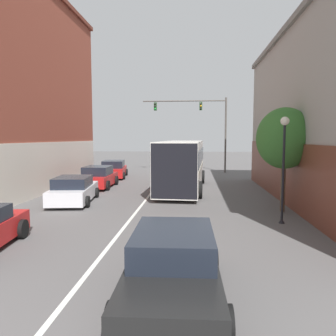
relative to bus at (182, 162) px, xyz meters
The scene contains 9 objects.
lane_center_line 3.61m from the bus, 127.53° to the right, with size 0.14×47.06×0.01m.
bus is the anchor object (origin of this frame).
hatchback_foreground 15.09m from the bus, 88.53° to the right, with size 2.23×4.62×1.46m.
parked_car_left_mid 6.00m from the bus, behind, with size 2.18×4.21×1.51m.
parked_car_left_far 8.84m from the bus, 135.42° to the left, with size 2.62×4.80×1.50m.
parked_car_left_distant 7.58m from the bus, 138.93° to the right, with size 2.55×4.61×1.41m.
traffic_signal_gantry 11.69m from the bus, 82.14° to the left, with size 8.32×0.36×7.41m.
street_lamp 9.52m from the bus, 62.45° to the right, with size 0.35×0.35×4.31m.
street_tree_near 8.10m from the bus, 51.14° to the right, with size 2.59×2.33×4.88m.
Camera 1 is at (2.73, -1.84, 3.48)m, focal length 35.00 mm.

